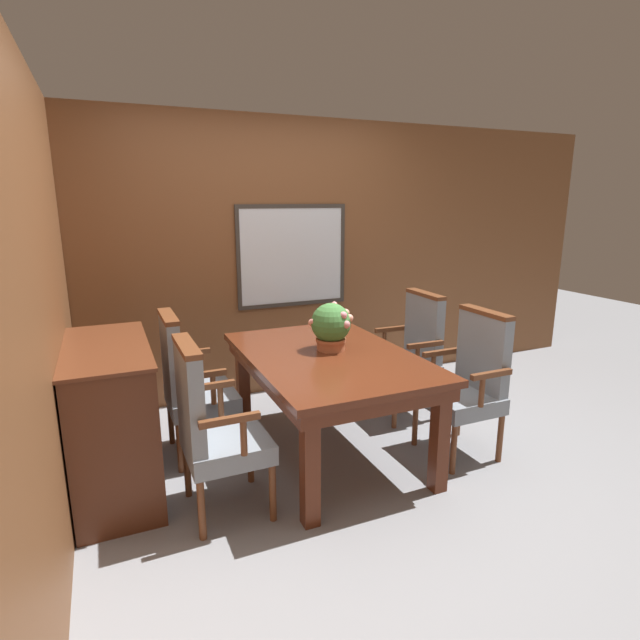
# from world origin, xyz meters

# --- Properties ---
(ground_plane) EXTENTS (14.00, 14.00, 0.00)m
(ground_plane) POSITION_xyz_m (0.00, 0.00, 0.00)
(ground_plane) COLOR gray
(wall_back) EXTENTS (7.20, 0.08, 2.45)m
(wall_back) POSITION_xyz_m (0.00, 1.62, 1.23)
(wall_back) COLOR brown
(wall_back) RESTS_ON ground_plane
(wall_left) EXTENTS (0.06, 7.20, 2.45)m
(wall_left) POSITION_xyz_m (-1.64, 0.00, 1.23)
(wall_left) COLOR brown
(wall_left) RESTS_ON ground_plane
(dining_table) EXTENTS (1.06, 1.59, 0.74)m
(dining_table) POSITION_xyz_m (0.00, 0.29, 0.64)
(dining_table) COLOR #562614
(dining_table) RESTS_ON ground_plane
(chair_right_far) EXTENTS (0.47, 0.55, 1.02)m
(chair_right_far) POSITION_xyz_m (0.92, 0.66, 0.54)
(chair_right_far) COLOR brown
(chair_right_far) RESTS_ON ground_plane
(chair_left_near) EXTENTS (0.46, 0.55, 1.02)m
(chair_left_near) POSITION_xyz_m (-0.87, -0.07, 0.54)
(chair_left_near) COLOR brown
(chair_left_near) RESTS_ON ground_plane
(chair_left_far) EXTENTS (0.46, 0.55, 1.02)m
(chair_left_far) POSITION_xyz_m (-0.87, 0.66, 0.54)
(chair_left_far) COLOR brown
(chair_left_far) RESTS_ON ground_plane
(chair_right_near) EXTENTS (0.46, 0.55, 1.02)m
(chair_right_near) POSITION_xyz_m (0.91, -0.07, 0.54)
(chair_right_near) COLOR brown
(chair_right_near) RESTS_ON ground_plane
(potted_plant) EXTENTS (0.29, 0.28, 0.33)m
(potted_plant) POSITION_xyz_m (0.06, 0.37, 0.91)
(potted_plant) COLOR #B2603D
(potted_plant) RESTS_ON dining_table
(sideboard_cabinet) EXTENTS (0.49, 1.09, 0.92)m
(sideboard_cabinet) POSITION_xyz_m (-1.37, 0.43, 0.46)
(sideboard_cabinet) COLOR #512816
(sideboard_cabinet) RESTS_ON ground_plane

